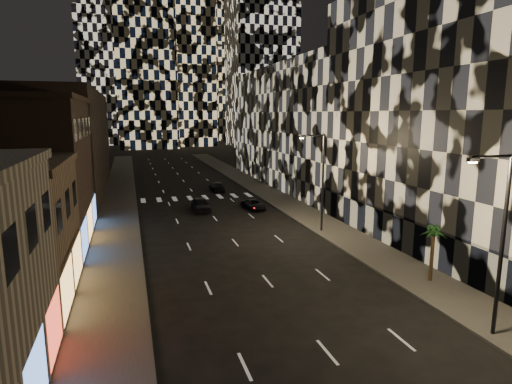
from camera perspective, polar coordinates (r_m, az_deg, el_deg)
sidewalk_left at (r=56.65m, az=-17.85°, el=-1.20°), size 4.00×120.00×0.15m
sidewalk_right at (r=59.54m, az=1.74°, el=-0.15°), size 4.00×120.00×0.15m
curb_left at (r=56.63m, az=-15.73°, el=-1.09°), size 0.20×120.00×0.15m
curb_right at (r=58.92m, az=-0.20°, el=-0.26°), size 0.20×120.00×0.15m
retail_brown at (r=40.31m, az=-28.74°, el=2.03°), size 10.00×15.00×12.00m
retail_filler_left at (r=66.25m, az=-24.12°, el=6.06°), size 10.00×40.00×14.00m
midrise_right at (r=41.36m, az=27.21°, el=9.31°), size 16.00×25.00×22.00m
midrise_base at (r=37.71m, az=17.46°, el=-4.64°), size 0.60×25.00×3.00m
midrise_filler_right at (r=68.74m, az=7.95°, el=8.66°), size 16.00×40.00×18.00m
streetlight_near at (r=23.55m, az=29.70°, el=-4.80°), size 2.55×0.25×9.00m
streetlight_far at (r=39.71m, az=8.60°, el=2.15°), size 2.55×0.25×9.00m
car_dark_midlane at (r=49.12m, az=-7.37°, el=-1.67°), size 1.86×4.56×1.55m
car_dark_oncoming at (r=61.81m, az=-5.21°, el=0.75°), size 1.97×4.55×1.30m
car_dark_rightlane at (r=49.64m, az=-0.31°, el=-1.70°), size 2.31×4.25×1.13m
palm_tree at (r=30.08m, az=22.58°, el=-5.35°), size 1.89×1.89×3.72m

